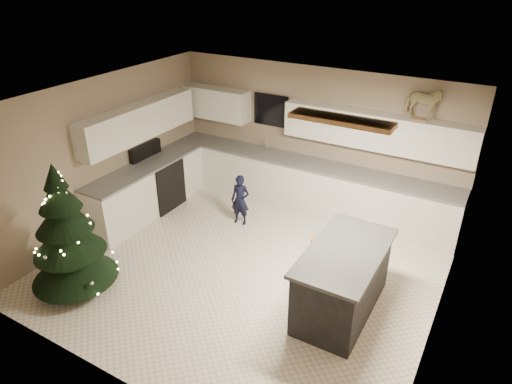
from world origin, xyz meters
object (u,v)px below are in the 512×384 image
island (343,280)px  rocking_horse (423,103)px  christmas_tree (68,240)px  toddler (240,200)px  bar_stool (321,248)px

island → rocking_horse: 3.06m
christmas_tree → toddler: bearing=67.9°
bar_stool → toddler: (-1.80, 0.65, 0.01)m
island → bar_stool: island is taller
island → christmas_tree: 3.76m
christmas_tree → rocking_horse: bearing=47.0°
christmas_tree → rocking_horse: 5.56m
bar_stool → christmas_tree: bearing=-144.7°
rocking_horse → island: bearing=-179.2°
island → rocking_horse: rocking_horse is taller
bar_stool → christmas_tree: (-2.90, -2.05, 0.35)m
toddler → bar_stool: bearing=-28.1°
island → bar_stool: 0.81m
bar_stool → rocking_horse: 2.72m
rocking_horse → christmas_tree: bearing=142.6°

